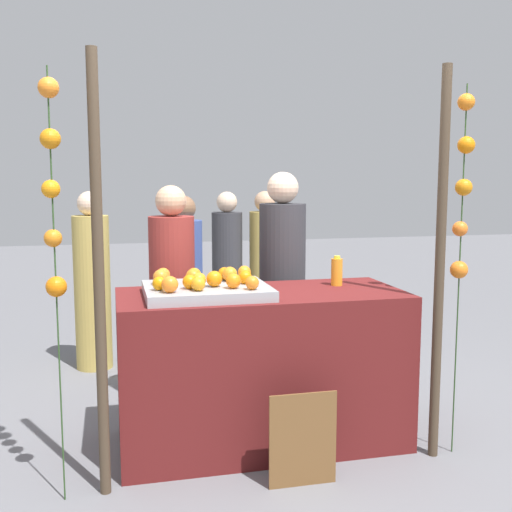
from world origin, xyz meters
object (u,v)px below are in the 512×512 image
at_px(stall_counter, 262,368).
at_px(orange_0, 193,276).
at_px(juice_bottle, 337,272).
at_px(chalkboard_sign, 302,440).
at_px(vendor_right, 282,295).
at_px(orange_1, 198,284).
at_px(vendor_left, 173,306).

bearing_deg(stall_counter, orange_0, 173.91).
bearing_deg(juice_bottle, chalkboard_sign, -122.64).
relative_size(orange_0, chalkboard_sign, 0.17).
xyz_separation_m(chalkboard_sign, vendor_right, (0.25, 1.27, 0.53)).
height_order(chalkboard_sign, vendor_right, vendor_right).
bearing_deg(vendor_right, stall_counter, -115.08).
height_order(orange_0, chalkboard_sign, orange_0).
relative_size(orange_0, orange_1, 1.14).
bearing_deg(vendor_right, juice_bottle, -71.39).
height_order(juice_bottle, vendor_right, vendor_right).
xyz_separation_m(orange_0, juice_bottle, (0.93, 0.07, -0.02)).
bearing_deg(vendor_left, vendor_right, 0.17).
bearing_deg(vendor_left, orange_1, -86.28).
bearing_deg(stall_counter, vendor_right, 64.92).
distance_m(orange_1, vendor_left, 0.94).
bearing_deg(chalkboard_sign, juice_bottle, 57.36).
distance_m(juice_bottle, chalkboard_sign, 1.13).
bearing_deg(juice_bottle, orange_1, -161.49).
bearing_deg(orange_1, vendor_left, 93.72).
bearing_deg(vendor_right, orange_0, -138.29).
bearing_deg(orange_1, stall_counter, 25.42).
bearing_deg(chalkboard_sign, vendor_right, 79.00).
xyz_separation_m(orange_1, chalkboard_sign, (0.49, -0.38, -0.79)).
bearing_deg(chalkboard_sign, vendor_left, 113.32).
xyz_separation_m(stall_counter, vendor_right, (0.33, 0.70, 0.30)).
bearing_deg(stall_counter, orange_1, -154.58).
relative_size(stall_counter, juice_bottle, 8.99).
height_order(stall_counter, juice_bottle, juice_bottle).
height_order(orange_0, vendor_right, vendor_right).
bearing_deg(juice_bottle, vendor_left, 149.71).
xyz_separation_m(orange_1, vendor_left, (-0.06, 0.89, -0.31)).
xyz_separation_m(orange_0, chalkboard_sign, (0.49, -0.62, -0.79)).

